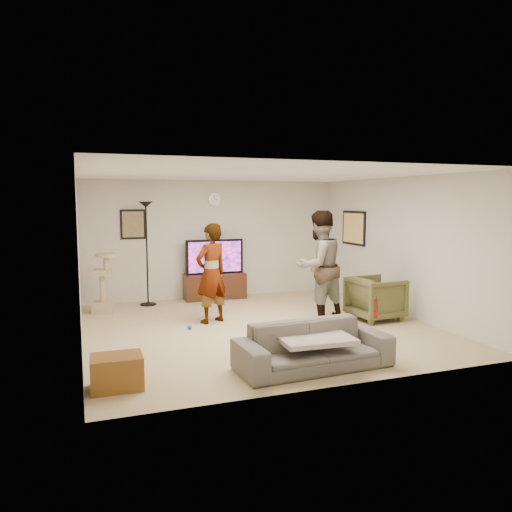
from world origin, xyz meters
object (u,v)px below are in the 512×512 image
object	(u,v)px
tv	(215,257)
side_table	(117,372)
floor_lamp	(147,254)
cat_tree	(102,283)
person_left	(211,273)
person_right	(319,266)
beer_bottle	(376,308)
tv_stand	(215,286)
sofa	(313,346)
armchair	(376,298)

from	to	relation	value
tv	side_table	world-z (taller)	tv
floor_lamp	cat_tree	world-z (taller)	floor_lamp
tv	cat_tree	xyz separation A→B (m)	(-2.30, -0.52, -0.34)
tv	cat_tree	size ratio (longest dim) A/B	1.10
person_left	person_right	bearing A→B (deg)	139.24
beer_bottle	person_right	bearing A→B (deg)	82.57
tv_stand	sofa	world-z (taller)	sofa
tv	floor_lamp	distance (m)	1.43
cat_tree	tv_stand	bearing A→B (deg)	12.77
floor_lamp	beer_bottle	size ratio (longest dim) A/B	8.25
tv_stand	person_left	xyz separation A→B (m)	(-0.58, -1.94, 0.58)
tv_stand	tv	world-z (taller)	tv
tv_stand	side_table	bearing A→B (deg)	-117.53
armchair	beer_bottle	bearing A→B (deg)	141.95
tv	sofa	bearing A→B (deg)	-89.79
tv_stand	person_left	world-z (taller)	person_left
tv	beer_bottle	xyz separation A→B (m)	(0.91, -4.62, -0.21)
sofa	beer_bottle	distance (m)	0.98
cat_tree	armchair	bearing A→B (deg)	-25.95
person_right	side_table	distance (m)	4.13
tv_stand	sofa	bearing A→B (deg)	-89.79
tv_stand	floor_lamp	size ratio (longest dim) A/B	0.63
floor_lamp	armchair	bearing A→B (deg)	-35.48
person_right	tv_stand	bearing A→B (deg)	-77.55
beer_bottle	side_table	world-z (taller)	beer_bottle
tv	armchair	world-z (taller)	tv
floor_lamp	sofa	world-z (taller)	floor_lamp
tv_stand	tv	size ratio (longest dim) A/B	1.05
floor_lamp	beer_bottle	world-z (taller)	floor_lamp
floor_lamp	side_table	distance (m)	4.51
sofa	beer_bottle	bearing A→B (deg)	-2.91
person_right	beer_bottle	world-z (taller)	person_right
beer_bottle	armchair	size ratio (longest dim) A/B	0.30
side_table	cat_tree	bearing A→B (deg)	89.54
tv_stand	floor_lamp	distance (m)	1.62
floor_lamp	side_table	size ratio (longest dim) A/B	3.67
armchair	tv	bearing A→B (deg)	34.50
tv	beer_bottle	bearing A→B (deg)	-78.88
tv_stand	beer_bottle	size ratio (longest dim) A/B	5.17
person_right	side_table	world-z (taller)	person_right
beer_bottle	side_table	size ratio (longest dim) A/B	0.44
tv_stand	person_right	distance (m)	2.82
floor_lamp	sofa	bearing A→B (deg)	-72.25
floor_lamp	person_right	xyz separation A→B (m)	(2.61, -2.32, -0.07)
tv_stand	side_table	size ratio (longest dim) A/B	2.30
armchair	sofa	bearing A→B (deg)	127.08
cat_tree	person_right	bearing A→B (deg)	-29.07
cat_tree	armchair	size ratio (longest dim) A/B	1.35
floor_lamp	tv	bearing A→B (deg)	5.55
floor_lamp	beer_bottle	distance (m)	5.06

